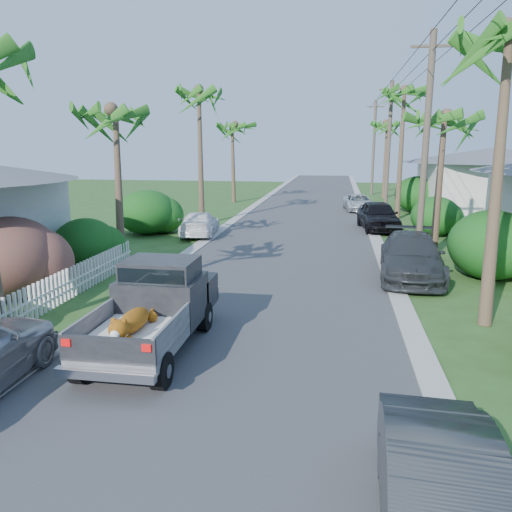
% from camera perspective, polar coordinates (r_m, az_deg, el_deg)
% --- Properties ---
extents(ground, '(120.00, 120.00, 0.00)m').
position_cam_1_polar(ground, '(9.38, -6.21, -17.94)').
color(ground, '#2C491B').
rests_on(ground, ground).
extents(road, '(8.00, 100.00, 0.02)m').
position_cam_1_polar(road, '(33.19, 5.27, 4.24)').
color(road, '#38383A').
rests_on(road, ground).
extents(curb_left, '(0.60, 100.00, 0.06)m').
position_cam_1_polar(curb_left, '(33.76, -2.05, 4.45)').
color(curb_left, '#A5A39E').
rests_on(curb_left, ground).
extents(curb_right, '(0.60, 100.00, 0.06)m').
position_cam_1_polar(curb_right, '(33.18, 12.72, 4.02)').
color(curb_right, '#A5A39E').
rests_on(curb_right, ground).
extents(pickup_truck, '(1.98, 5.12, 2.06)m').
position_cam_1_polar(pickup_truck, '(12.29, -11.14, -5.42)').
color(pickup_truck, black).
rests_on(pickup_truck, ground).
extents(parked_car_rn, '(1.56, 4.05, 1.32)m').
position_cam_1_polar(parked_car_rn, '(6.91, 20.57, -24.59)').
color(parked_car_rn, '#2C2F30').
rests_on(parked_car_rn, ground).
extents(parked_car_rm, '(2.61, 5.54, 1.56)m').
position_cam_1_polar(parked_car_rm, '(19.09, 17.32, -0.06)').
color(parked_car_rm, '#313436').
rests_on(parked_car_rm, ground).
extents(parked_car_rf, '(2.49, 5.01, 1.64)m').
position_cam_1_polar(parked_car_rf, '(29.47, 13.80, 4.48)').
color(parked_car_rf, black).
rests_on(parked_car_rf, ground).
extents(parked_car_rd, '(2.42, 4.49, 1.20)m').
position_cam_1_polar(parked_car_rd, '(38.06, 11.66, 5.98)').
color(parked_car_rd, silver).
rests_on(parked_car_rd, ground).
extents(parked_car_lf, '(2.31, 4.55, 1.26)m').
position_cam_1_polar(parked_car_lf, '(27.01, -6.45, 3.66)').
color(parked_car_lf, white).
rests_on(parked_car_lf, ground).
extents(palm_l_b, '(4.40, 4.40, 7.40)m').
position_cam_1_polar(palm_l_b, '(21.79, -15.92, 15.73)').
color(palm_l_b, brown).
rests_on(palm_l_b, ground).
extents(palm_l_c, '(4.40, 4.40, 9.20)m').
position_cam_1_polar(palm_l_c, '(31.06, -6.54, 18.27)').
color(palm_l_c, brown).
rests_on(palm_l_c, ground).
extents(palm_l_d, '(4.40, 4.40, 7.70)m').
position_cam_1_polar(palm_l_d, '(42.72, -2.68, 14.75)').
color(palm_l_d, brown).
rests_on(palm_l_d, ground).
extents(palm_r_a, '(4.40, 4.40, 8.70)m').
position_cam_1_polar(palm_r_a, '(14.61, 27.25, 21.77)').
color(palm_r_a, brown).
rests_on(palm_r_a, ground).
extents(palm_r_b, '(4.40, 4.40, 7.20)m').
position_cam_1_polar(palm_r_b, '(23.22, 20.73, 14.70)').
color(palm_r_b, brown).
rests_on(palm_r_b, ground).
extents(palm_r_c, '(4.40, 4.40, 9.40)m').
position_cam_1_polar(palm_r_c, '(34.18, 16.63, 17.64)').
color(palm_r_c, brown).
rests_on(palm_r_c, ground).
extents(palm_r_d, '(4.40, 4.40, 8.00)m').
position_cam_1_polar(palm_r_d, '(48.01, 14.78, 14.47)').
color(palm_r_d, brown).
rests_on(palm_r_d, ground).
extents(shrub_l_b, '(3.00, 3.30, 2.60)m').
position_cam_1_polar(shrub_l_b, '(17.39, -26.29, -0.23)').
color(shrub_l_b, '#A61743').
rests_on(shrub_l_b, ground).
extents(shrub_l_c, '(2.40, 2.64, 2.00)m').
position_cam_1_polar(shrub_l_c, '(20.57, -18.92, 1.33)').
color(shrub_l_c, '#174B15').
rests_on(shrub_l_c, ground).
extents(shrub_l_d, '(3.20, 3.52, 2.40)m').
position_cam_1_polar(shrub_l_d, '(27.96, -12.39, 4.92)').
color(shrub_l_d, '#174B15').
rests_on(shrub_l_d, ground).
extents(shrub_r_b, '(3.00, 3.30, 2.50)m').
position_cam_1_polar(shrub_r_b, '(19.89, 25.29, 1.17)').
color(shrub_r_b, '#174B15').
rests_on(shrub_r_b, ground).
extents(shrub_r_c, '(2.60, 2.86, 2.10)m').
position_cam_1_polar(shrub_r_c, '(28.51, 19.83, 4.31)').
color(shrub_r_c, '#174B15').
rests_on(shrub_r_c, ground).
extents(shrub_r_d, '(3.20, 3.52, 2.60)m').
position_cam_1_polar(shrub_r_d, '(38.37, 17.94, 6.74)').
color(shrub_r_d, '#174B15').
rests_on(shrub_r_d, ground).
extents(picket_fence, '(0.10, 11.00, 1.00)m').
position_cam_1_polar(picket_fence, '(16.19, -21.82, -3.61)').
color(picket_fence, white).
rests_on(picket_fence, ground).
extents(house_right_far, '(9.00, 8.00, 4.60)m').
position_cam_1_polar(house_right_far, '(39.37, 25.29, 7.49)').
color(house_right_far, silver).
rests_on(house_right_far, ground).
extents(utility_pole_b, '(1.60, 0.26, 9.00)m').
position_cam_1_polar(utility_pole_b, '(21.05, 18.79, 11.46)').
color(utility_pole_b, brown).
rests_on(utility_pole_b, ground).
extents(utility_pole_c, '(1.60, 0.26, 9.00)m').
position_cam_1_polar(utility_pole_c, '(35.94, 14.91, 11.85)').
color(utility_pole_c, brown).
rests_on(utility_pole_c, ground).
extents(utility_pole_d, '(1.60, 0.26, 9.00)m').
position_cam_1_polar(utility_pole_d, '(50.89, 13.30, 12.00)').
color(utility_pole_d, brown).
rests_on(utility_pole_d, ground).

